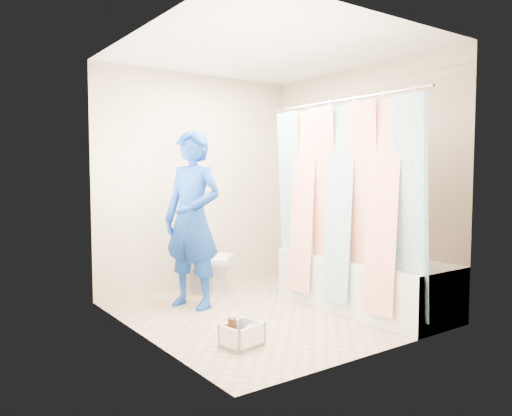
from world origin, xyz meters
TOP-DOWN VIEW (x-y plane):
  - floor at (0.00, 0.00)m, footprint 2.60×2.60m
  - ceiling at (0.00, 0.00)m, footprint 2.40×2.60m
  - wall_back at (0.00, 1.30)m, footprint 2.40×0.02m
  - wall_front at (0.00, -1.30)m, footprint 2.40×0.02m
  - wall_left at (-1.20, 0.00)m, footprint 0.02×2.60m
  - wall_right at (1.20, 0.00)m, footprint 0.02×2.60m
  - bathtub at (0.85, -0.43)m, footprint 0.70×1.75m
  - curtain_rod at (0.52, -0.43)m, footprint 0.02×1.90m
  - shower_curtain at (0.52, -0.43)m, footprint 0.06×1.75m
  - toilet at (-0.02, 1.06)m, footprint 0.43×0.70m
  - tank_lid at (-0.01, 0.95)m, footprint 0.43×0.21m
  - tank_internals at (-0.07, 1.24)m, footprint 0.17×0.05m
  - plumber at (-0.45, 0.59)m, footprint 0.63×0.74m
  - cleaning_caddy at (-0.68, -0.61)m, footprint 0.32×0.28m

SIDE VIEW (x-z plane):
  - floor at x=0.00m, z-range 0.00..0.00m
  - cleaning_caddy at x=-0.68m, z-range -0.03..0.19m
  - bathtub at x=0.85m, z-range 0.02..0.52m
  - toilet at x=-0.02m, z-range 0.00..0.69m
  - tank_lid at x=-0.01m, z-range 0.39..0.42m
  - tank_internals at x=-0.07m, z-range 0.56..0.79m
  - plumber at x=-0.45m, z-range 0.00..1.71m
  - shower_curtain at x=0.52m, z-range 0.12..1.92m
  - wall_back at x=0.00m, z-range 0.00..2.40m
  - wall_front at x=0.00m, z-range 0.00..2.40m
  - wall_left at x=-1.20m, z-range 0.00..2.40m
  - wall_right at x=1.20m, z-range 0.00..2.40m
  - curtain_rod at x=0.52m, z-range 1.94..1.96m
  - ceiling at x=0.00m, z-range 2.39..2.41m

